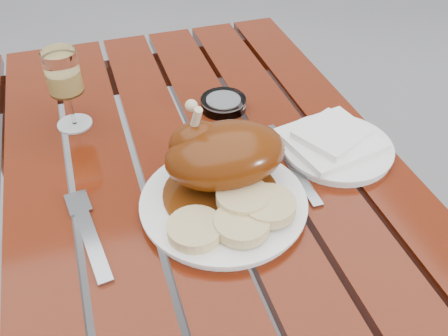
# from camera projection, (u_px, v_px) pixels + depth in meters

# --- Properties ---
(table) EXTENTS (0.80, 1.20, 0.75)m
(table) POSITION_uv_depth(u_px,v_px,m) (191.00, 318.00, 1.08)
(table) COLOR #661F0C
(table) RESTS_ON ground
(dinner_plate) EXTENTS (0.27, 0.27, 0.02)m
(dinner_plate) POSITION_uv_depth(u_px,v_px,m) (224.00, 204.00, 0.80)
(dinner_plate) COLOR white
(dinner_plate) RESTS_ON table
(roast_duck) EXTENTS (0.21, 0.19, 0.14)m
(roast_duck) POSITION_uv_depth(u_px,v_px,m) (221.00, 155.00, 0.80)
(roast_duck) COLOR #522409
(roast_duck) RESTS_ON dinner_plate
(bread_dumplings) EXTENTS (0.20, 0.13, 0.03)m
(bread_dumplings) POSITION_uv_depth(u_px,v_px,m) (237.00, 214.00, 0.75)
(bread_dumplings) COLOR #D0BA7E
(bread_dumplings) RESTS_ON dinner_plate
(wine_glass) EXTENTS (0.07, 0.07, 0.16)m
(wine_glass) POSITION_uv_depth(u_px,v_px,m) (67.00, 90.00, 0.93)
(wine_glass) COLOR #ECCB6B
(wine_glass) RESTS_ON table
(side_plate) EXTENTS (0.26, 0.26, 0.02)m
(side_plate) POSITION_uv_depth(u_px,v_px,m) (337.00, 148.00, 0.91)
(side_plate) COLOR white
(side_plate) RESTS_ON table
(napkin) EXTENTS (0.18, 0.17, 0.01)m
(napkin) POSITION_uv_depth(u_px,v_px,m) (331.00, 140.00, 0.91)
(napkin) COLOR white
(napkin) RESTS_ON side_plate
(ashtray) EXTENTS (0.12, 0.12, 0.02)m
(ashtray) POSITION_uv_depth(u_px,v_px,m) (223.00, 104.00, 1.02)
(ashtray) COLOR #B2B7BC
(ashtray) RESTS_ON table
(fork) EXTENTS (0.05, 0.19, 0.01)m
(fork) POSITION_uv_depth(u_px,v_px,m) (90.00, 238.00, 0.75)
(fork) COLOR gray
(fork) RESTS_ON table
(knife) EXTENTS (0.02, 0.20, 0.01)m
(knife) POSITION_uv_depth(u_px,v_px,m) (295.00, 169.00, 0.88)
(knife) COLOR gray
(knife) RESTS_ON table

